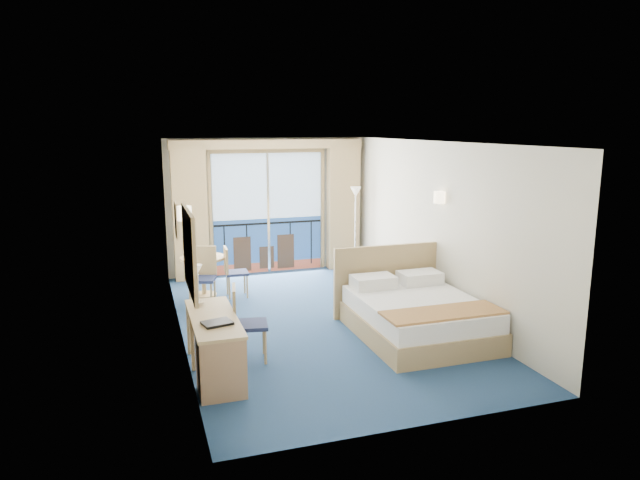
# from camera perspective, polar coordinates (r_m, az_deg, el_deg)

# --- Properties ---
(floor) EXTENTS (6.50, 6.50, 0.00)m
(floor) POSITION_cam_1_polar(r_m,az_deg,el_deg) (8.77, -0.33, -8.16)
(floor) COLOR navy
(floor) RESTS_ON ground
(room_walls) EXTENTS (4.04, 6.54, 2.72)m
(room_walls) POSITION_cam_1_polar(r_m,az_deg,el_deg) (8.35, -0.35, 3.41)
(room_walls) COLOR beige
(room_walls) RESTS_ON ground
(balcony_door) EXTENTS (2.36, 0.03, 2.52)m
(balcony_door) POSITION_cam_1_polar(r_m,az_deg,el_deg) (11.52, -5.23, 2.38)
(balcony_door) COLOR navy
(balcony_door) RESTS_ON room_walls
(curtain_left) EXTENTS (0.65, 0.22, 2.55)m
(curtain_left) POSITION_cam_1_polar(r_m,az_deg,el_deg) (11.12, -12.85, 2.51)
(curtain_left) COLOR tan
(curtain_left) RESTS_ON room_walls
(curtain_right) EXTENTS (0.65, 0.22, 2.55)m
(curtain_right) POSITION_cam_1_polar(r_m,az_deg,el_deg) (11.79, 2.33, 3.28)
(curtain_right) COLOR tan
(curtain_right) RESTS_ON room_walls
(pelmet) EXTENTS (3.80, 0.25, 0.18)m
(pelmet) POSITION_cam_1_polar(r_m,az_deg,el_deg) (11.27, -5.19, 9.53)
(pelmet) COLOR tan
(pelmet) RESTS_ON room_walls
(mirror) EXTENTS (0.05, 1.25, 0.95)m
(mirror) POSITION_cam_1_polar(r_m,az_deg,el_deg) (6.55, -12.91, -1.12)
(mirror) COLOR tan
(mirror) RESTS_ON room_walls
(wall_print) EXTENTS (0.04, 0.42, 0.52)m
(wall_print) POSITION_cam_1_polar(r_m,az_deg,el_deg) (8.45, -14.14, 1.95)
(wall_print) COLOR tan
(wall_print) RESTS_ON room_walls
(sconce_left) EXTENTS (0.18, 0.18, 0.18)m
(sconce_left) POSITION_cam_1_polar(r_m,az_deg,el_deg) (7.38, -13.42, 2.62)
(sconce_left) COLOR #FFE2B2
(sconce_left) RESTS_ON room_walls
(sconce_right) EXTENTS (0.18, 0.18, 0.18)m
(sconce_right) POSITION_cam_1_polar(r_m,az_deg,el_deg) (8.98, 11.87, 4.20)
(sconce_right) COLOR #FFE2B2
(sconce_right) RESTS_ON room_walls
(bed) EXTENTS (1.78, 2.11, 1.12)m
(bed) POSITION_cam_1_polar(r_m,az_deg,el_deg) (8.25, 9.56, -7.31)
(bed) COLOR tan
(bed) RESTS_ON ground
(nightstand) EXTENTS (0.38, 0.36, 0.49)m
(nightstand) POSITION_cam_1_polar(r_m,az_deg,el_deg) (9.87, 8.62, -4.57)
(nightstand) COLOR #997751
(nightstand) RESTS_ON ground
(phone) EXTENTS (0.19, 0.16, 0.08)m
(phone) POSITION_cam_1_polar(r_m,az_deg,el_deg) (9.80, 8.41, -2.96)
(phone) COLOR silver
(phone) RESTS_ON nightstand
(armchair) EXTENTS (1.04, 1.05, 0.69)m
(armchair) POSITION_cam_1_polar(r_m,az_deg,el_deg) (10.34, 6.11, -3.19)
(armchair) COLOR #4A4E5A
(armchair) RESTS_ON ground
(floor_lamp) EXTENTS (0.24, 0.24, 1.74)m
(floor_lamp) POSITION_cam_1_polar(r_m,az_deg,el_deg) (11.43, 3.57, 3.23)
(floor_lamp) COLOR silver
(floor_lamp) RESTS_ON ground
(desk) EXTENTS (0.53, 1.55, 0.73)m
(desk) POSITION_cam_1_polar(r_m,az_deg,el_deg) (6.62, -10.03, -11.32)
(desk) COLOR tan
(desk) RESTS_ON ground
(desk_chair) EXTENTS (0.49, 0.48, 0.97)m
(desk_chair) POSITION_cam_1_polar(r_m,az_deg,el_deg) (7.29, -7.63, -7.83)
(desk_chair) COLOR #20274A
(desk_chair) RESTS_ON ground
(folder) EXTENTS (0.37, 0.31, 0.03)m
(folder) POSITION_cam_1_polar(r_m,az_deg,el_deg) (6.62, -10.26, -8.16)
(folder) COLOR black
(folder) RESTS_ON desk
(desk_lamp) EXTENTS (0.13, 0.13, 0.50)m
(desk_lamp) POSITION_cam_1_polar(r_m,az_deg,el_deg) (7.24, -12.13, -3.56)
(desk_lamp) COLOR silver
(desk_lamp) RESTS_ON desk
(round_table) EXTENTS (0.78, 0.78, 0.70)m
(round_table) POSITION_cam_1_polar(r_m,az_deg,el_deg) (10.14, -11.61, -2.57)
(round_table) COLOR tan
(round_table) RESTS_ON ground
(table_chair_a) EXTENTS (0.40, 0.39, 0.88)m
(table_chair_a) POSITION_cam_1_polar(r_m,az_deg,el_deg) (9.99, -8.77, -2.88)
(table_chair_a) COLOR #20274A
(table_chair_a) RESTS_ON ground
(table_chair_b) EXTENTS (0.53, 0.53, 0.98)m
(table_chair_b) POSITION_cam_1_polar(r_m,az_deg,el_deg) (9.59, -11.64, -3.23)
(table_chair_b) COLOR #20274A
(table_chair_b) RESTS_ON ground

